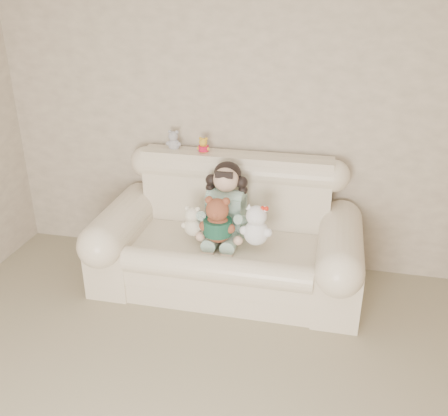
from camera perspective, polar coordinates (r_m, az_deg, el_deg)
wall_back at (r=4.13m, az=4.63°, el=10.15°), size 4.50×0.00×4.50m
sofa at (r=3.97m, az=0.31°, el=-2.50°), size 2.10×0.95×1.03m
seated_child at (r=3.95m, az=0.25°, el=0.88°), size 0.44×0.51×0.63m
brown_teddy at (r=3.74m, az=-0.73°, el=-0.85°), size 0.30×0.24×0.43m
white_cat at (r=3.72m, az=3.70°, el=-1.47°), size 0.28×0.24×0.38m
cream_teddy at (r=3.87m, az=-3.56°, el=-1.17°), size 0.20×0.17×0.29m
yellow_mini_bear at (r=4.13m, az=-2.34°, el=7.25°), size 0.11×0.08×0.17m
grey_mini_plush at (r=4.23m, az=-5.73°, el=7.83°), size 0.13×0.10×0.21m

